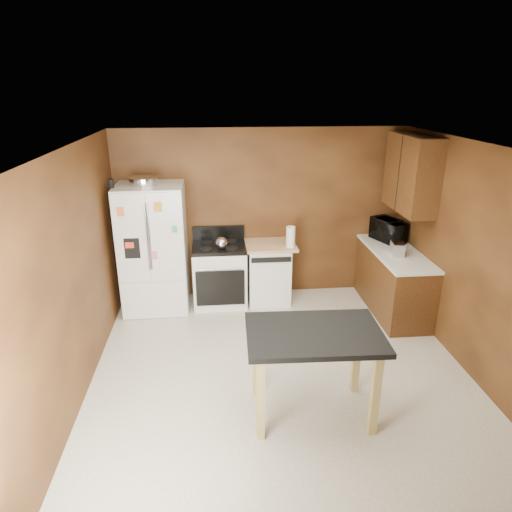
{
  "coord_description": "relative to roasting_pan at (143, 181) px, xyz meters",
  "views": [
    {
      "loc": [
        -0.69,
        -4.24,
        3.06
      ],
      "look_at": [
        -0.21,
        0.85,
        1.12
      ],
      "focal_mm": 32.0,
      "sensor_mm": 36.0,
      "label": 1
    }
  ],
  "objects": [
    {
      "name": "floor",
      "position": [
        1.62,
        -1.92,
        -1.85
      ],
      "size": [
        4.5,
        4.5,
        0.0
      ],
      "primitive_type": "plane",
      "color": "silver",
      "rests_on": "ground"
    },
    {
      "name": "ceiling",
      "position": [
        1.62,
        -1.92,
        0.65
      ],
      "size": [
        4.5,
        4.5,
        0.0
      ],
      "primitive_type": "plane",
      "rotation": [
        3.14,
        0.0,
        0.0
      ],
      "color": "white",
      "rests_on": "ground"
    },
    {
      "name": "wall_back",
      "position": [
        1.62,
        0.33,
        -0.6
      ],
      "size": [
        4.2,
        0.0,
        4.2
      ],
      "primitive_type": "plane",
      "rotation": [
        1.57,
        0.0,
        0.0
      ],
      "color": "brown",
      "rests_on": "ground"
    },
    {
      "name": "wall_front",
      "position": [
        1.62,
        -4.17,
        -0.6
      ],
      "size": [
        4.2,
        0.0,
        4.2
      ],
      "primitive_type": "plane",
      "rotation": [
        -1.57,
        0.0,
        0.0
      ],
      "color": "brown",
      "rests_on": "ground"
    },
    {
      "name": "wall_left",
      "position": [
        -0.48,
        -1.92,
        -0.6
      ],
      "size": [
        0.0,
        4.5,
        4.5
      ],
      "primitive_type": "plane",
      "rotation": [
        1.57,
        0.0,
        1.57
      ],
      "color": "brown",
      "rests_on": "ground"
    },
    {
      "name": "wall_right",
      "position": [
        3.72,
        -1.92,
        -0.6
      ],
      "size": [
        0.0,
        4.5,
        4.5
      ],
      "primitive_type": "plane",
      "rotation": [
        1.57,
        0.0,
        -1.57
      ],
      "color": "brown",
      "rests_on": "ground"
    },
    {
      "name": "roasting_pan",
      "position": [
        0.0,
        0.0,
        0.0
      ],
      "size": [
        0.38,
        0.38,
        0.1
      ],
      "primitive_type": "cylinder",
      "color": "silver",
      "rests_on": "refrigerator"
    },
    {
      "name": "pen_cup",
      "position": [
        -0.38,
        -0.18,
        0.01
      ],
      "size": [
        0.08,
        0.08,
        0.11
      ],
      "primitive_type": "cylinder",
      "color": "black",
      "rests_on": "refrigerator"
    },
    {
      "name": "kettle",
      "position": [
        1.02,
        -0.16,
        -0.86
      ],
      "size": [
        0.17,
        0.17,
        0.17
      ],
      "primitive_type": "sphere",
      "color": "silver",
      "rests_on": "gas_range"
    },
    {
      "name": "paper_towel",
      "position": [
        1.99,
        -0.12,
        -0.81
      ],
      "size": [
        0.15,
        0.15,
        0.3
      ],
      "primitive_type": "cylinder",
      "rotation": [
        0.0,
        0.0,
        -0.21
      ],
      "color": "white",
      "rests_on": "dishwasher"
    },
    {
      "name": "green_canister",
      "position": [
        2.03,
        0.09,
        -0.91
      ],
      "size": [
        0.1,
        0.1,
        0.1
      ],
      "primitive_type": "cylinder",
      "rotation": [
        0.0,
        0.0,
        0.11
      ],
      "color": "green",
      "rests_on": "dishwasher"
    },
    {
      "name": "toaster",
      "position": [
        3.36,
        -0.62,
        -0.86
      ],
      "size": [
        0.18,
        0.26,
        0.18
      ],
      "primitive_type": "cube",
      "rotation": [
        0.0,
        0.0,
        -0.15
      ],
      "color": "silver",
      "rests_on": "right_cabinets"
    },
    {
      "name": "microwave",
      "position": [
        3.45,
        -0.01,
        -0.8
      ],
      "size": [
        0.51,
        0.61,
        0.29
      ],
      "primitive_type": "imported",
      "rotation": [
        0.0,
        0.0,
        1.93
      ],
      "color": "black",
      "rests_on": "right_cabinets"
    },
    {
      "name": "refrigerator",
      "position": [
        0.07,
        -0.06,
        -0.95
      ],
      "size": [
        0.9,
        0.8,
        1.8
      ],
      "color": "white",
      "rests_on": "ground"
    },
    {
      "name": "gas_range",
      "position": [
        0.98,
        0.01,
        -1.39
      ],
      "size": [
        0.76,
        0.68,
        1.1
      ],
      "color": "white",
      "rests_on": "ground"
    },
    {
      "name": "dishwasher",
      "position": [
        1.7,
        0.03,
        -1.4
      ],
      "size": [
        0.78,
        0.63,
        0.89
      ],
      "color": "white",
      "rests_on": "ground"
    },
    {
      "name": "right_cabinets",
      "position": [
        3.46,
        -0.44,
        -0.94
      ],
      "size": [
        0.63,
        1.58,
        2.45
      ],
      "color": "#5C3019",
      "rests_on": "ground"
    },
    {
      "name": "island",
      "position": [
        1.82,
        -2.53,
        -1.07
      ],
      "size": [
        1.29,
        0.89,
        0.91
      ],
      "color": "black",
      "rests_on": "ground"
    }
  ]
}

